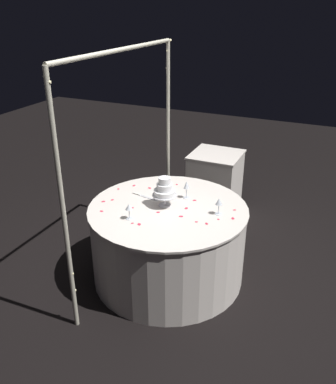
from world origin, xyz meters
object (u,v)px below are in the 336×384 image
at_px(wine_glass_0, 129,208).
at_px(decorative_arch, 125,136).
at_px(side_table, 215,183).
at_px(wine_glass_2, 219,203).
at_px(main_table, 168,242).
at_px(tiered_cake, 165,190).
at_px(wine_glass_1, 187,186).
at_px(cake_knife, 144,196).

bearing_deg(wine_glass_0, decorative_arch, 31.38).
relative_size(side_table, wine_glass_2, 5.04).
bearing_deg(wine_glass_2, main_table, 98.14).
bearing_deg(side_table, tiered_cake, 179.21).
bearing_deg(tiered_cake, decorative_arch, 93.01).
bearing_deg(main_table, side_table, 0.90).
distance_m(wine_glass_1, wine_glass_2, 0.41).
xyz_separation_m(main_table, tiered_cake, (0.02, 0.04, 0.52)).
relative_size(main_table, wine_glass_2, 9.49).
xyz_separation_m(main_table, side_table, (1.44, 0.02, 0.01)).
xyz_separation_m(wine_glass_0, wine_glass_2, (0.39, -0.66, 0.01)).
height_order(main_table, wine_glass_0, wine_glass_0).
relative_size(wine_glass_2, cake_knife, 0.51).
relative_size(wine_glass_0, wine_glass_1, 0.83).
bearing_deg(tiered_cake, cake_knife, 71.55).
distance_m(side_table, wine_glass_0, 1.83).
xyz_separation_m(side_table, wine_glass_2, (-1.37, -0.47, 0.46)).
bearing_deg(main_table, decorative_arch, 89.83).
height_order(side_table, wine_glass_1, wine_glass_1).
height_order(tiered_cake, wine_glass_1, tiered_cake).
bearing_deg(cake_knife, side_table, -11.68).
xyz_separation_m(side_table, wine_glass_0, (-1.76, 0.19, 0.46)).
height_order(decorative_arch, wine_glass_0, decorative_arch).
height_order(side_table, cake_knife, side_table).
xyz_separation_m(decorative_arch, wine_glass_0, (-0.33, -0.20, -0.50)).
relative_size(decorative_arch, wine_glass_0, 14.64).
height_order(side_table, wine_glass_2, wine_glass_2).
xyz_separation_m(main_table, wine_glass_2, (0.06, -0.45, 0.48)).
xyz_separation_m(main_table, cake_knife, (0.11, 0.30, 0.37)).
bearing_deg(wine_glass_2, decorative_arch, 94.19).
distance_m(tiered_cake, wine_glass_0, 0.39).
bearing_deg(main_table, wine_glass_0, 147.17).
xyz_separation_m(tiered_cake, cake_knife, (0.09, 0.26, -0.15)).
xyz_separation_m(decorative_arch, cake_knife, (0.10, -0.11, -0.61)).
bearing_deg(decorative_arch, wine_glass_2, -85.81).
relative_size(decorative_arch, cake_knife, 7.02).
height_order(decorative_arch, tiered_cake, decorative_arch).
bearing_deg(wine_glass_0, side_table, -6.05).
bearing_deg(wine_glass_0, wine_glass_1, -26.57).
bearing_deg(side_table, wine_glass_1, -175.25).
xyz_separation_m(tiered_cake, wine_glass_2, (0.04, -0.49, -0.04)).
xyz_separation_m(tiered_cake, wine_glass_0, (-0.34, 0.17, -0.05)).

